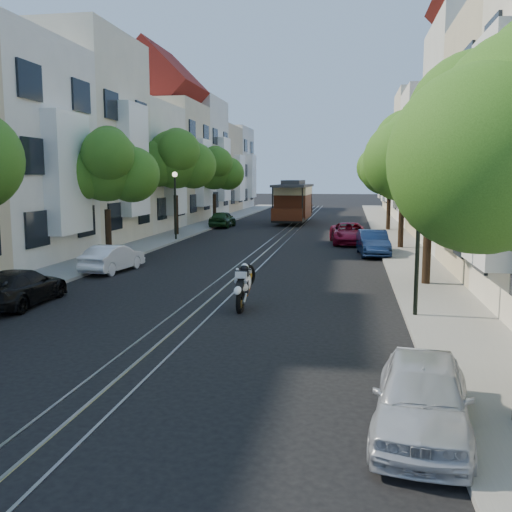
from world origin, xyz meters
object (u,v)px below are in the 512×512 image
at_px(parked_car_e_far, 349,233).
at_px(tree_e_d, 391,165).
at_px(tree_e_c, 404,165).
at_px(tree_e_b, 433,155).
at_px(sportbike_rider, 244,283).
at_px(parked_car_e_mid, 373,243).
at_px(lamp_east, 419,217).
at_px(lamp_west, 175,195).
at_px(parked_car_w_mid, 113,258).
at_px(parked_car_e_near, 422,397).
at_px(parked_car_w_near, 19,287).
at_px(parked_car_w_far, 222,219).
at_px(tree_w_d, 215,170).
at_px(cable_car, 293,200).
at_px(tree_w_b, 107,168).
at_px(tree_w_c, 176,160).

bearing_deg(parked_car_e_far, tree_e_d, 66.20).
bearing_deg(tree_e_c, tree_e_b, -90.00).
relative_size(sportbike_rider, parked_car_e_mid, 0.52).
relative_size(lamp_east, lamp_west, 1.00).
distance_m(lamp_east, parked_car_w_mid, 13.45).
distance_m(parked_car_e_near, parked_car_w_mid, 17.60).
height_order(tree_e_b, parked_car_e_mid, tree_e_b).
bearing_deg(tree_e_c, parked_car_e_far, 142.41).
bearing_deg(parked_car_w_near, parked_car_w_far, -91.75).
bearing_deg(parked_car_e_far, lamp_east, -89.82).
relative_size(tree_e_b, parked_car_w_far, 1.74).
bearing_deg(lamp_west, tree_w_d, 93.44).
bearing_deg(parked_car_e_near, parked_car_w_mid, 135.79).
relative_size(lamp_west, cable_car, 0.47).
relative_size(tree_w_b, parked_car_e_mid, 1.61).
bearing_deg(parked_car_e_far, parked_car_e_mid, -82.30).
relative_size(tree_e_d, parked_car_e_far, 1.50).
distance_m(lamp_east, cable_car, 34.19).
distance_m(lamp_east, parked_car_e_mid, 13.38).
bearing_deg(tree_e_c, parked_car_e_near, -94.05).
distance_m(tree_e_d, parked_car_w_mid, 24.63).
bearing_deg(parked_car_e_far, tree_w_d, 124.12).
bearing_deg(parked_car_w_mid, parked_car_e_far, -122.11).
bearing_deg(tree_w_c, tree_e_d, 22.62).
distance_m(tree_e_c, tree_w_b, 15.60).
bearing_deg(parked_car_w_far, parked_car_e_far, 136.51).
xyz_separation_m(lamp_east, parked_car_e_near, (-0.70, -7.48, -2.24)).
bearing_deg(parked_car_e_mid, tree_e_c, 54.26).
xyz_separation_m(tree_e_b, parked_car_w_far, (-12.86, 23.07, -4.08)).
bearing_deg(tree_w_b, lamp_west, 84.03).
bearing_deg(tree_w_d, parked_car_e_near, -72.10).
bearing_deg(parked_car_w_mid, lamp_west, -78.21).
height_order(sportbike_rider, parked_car_e_mid, sportbike_rider).
relative_size(tree_w_b, tree_w_d, 0.96).
distance_m(tree_e_b, tree_w_d, 30.60).
bearing_deg(tree_e_b, parked_car_e_mid, 101.45).
distance_m(tree_w_b, sportbike_rider, 13.21).
height_order(parked_car_e_near, parked_car_w_far, parked_car_w_far).
xyz_separation_m(tree_e_b, tree_e_c, (-0.00, 11.00, -0.13)).
xyz_separation_m(tree_w_c, parked_car_e_near, (12.74, -28.45, -4.46)).
bearing_deg(cable_car, tree_e_d, -38.78).
distance_m(tree_w_d, cable_car, 7.29).
height_order(cable_car, parked_car_w_near, cable_car).
height_order(tree_e_b, lamp_west, tree_e_b).
bearing_deg(tree_e_d, sportbike_rider, -102.66).
bearing_deg(parked_car_e_near, tree_e_d, 94.43).
distance_m(tree_w_c, cable_car, 14.50).
xyz_separation_m(tree_e_c, lamp_east, (-0.96, -15.98, -1.75)).
distance_m(tree_w_d, parked_car_w_near, 32.53).
bearing_deg(parked_car_w_mid, parked_car_w_near, 95.38).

